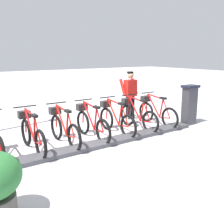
{
  "coord_description": "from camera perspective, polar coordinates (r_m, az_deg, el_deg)",
  "views": [
    {
      "loc": [
        -5.07,
        2.63,
        2.24
      ],
      "look_at": [
        0.5,
        -1.19,
        0.9
      ],
      "focal_mm": 40.38,
      "sensor_mm": 36.0,
      "label": 1
    }
  ],
  "objects": [
    {
      "name": "payment_kiosk",
      "position": [
        8.45,
        17.11,
        -0.03
      ],
      "size": [
        0.36,
        0.52,
        1.28
      ],
      "color": "#38383D",
      "rests_on": "ground"
    },
    {
      "name": "dock_rail_base",
      "position": [
        6.12,
        -6.69,
        -9.84
      ],
      "size": [
        0.44,
        7.17,
        0.1
      ],
      "primitive_type": "cube",
      "color": "#47474C",
      "rests_on": "ground"
    },
    {
      "name": "bike_docked_3",
      "position": [
        6.79,
        -4.77,
        -4.29
      ],
      "size": [
        1.72,
        0.54,
        1.02
      ],
      "color": "black",
      "rests_on": "ground"
    },
    {
      "name": "worker_near_rack",
      "position": [
        8.73,
        4.13,
        2.41
      ],
      "size": [
        0.46,
        0.62,
        1.66
      ],
      "color": "white",
      "rests_on": "ground"
    },
    {
      "name": "bike_docked_1",
      "position": [
        7.68,
        5.62,
        -2.49
      ],
      "size": [
        1.72,
        0.54,
        1.02
      ],
      "color": "black",
      "rests_on": "ground"
    },
    {
      "name": "bike_docked_4",
      "position": [
        6.45,
        -10.96,
        -5.3
      ],
      "size": [
        1.72,
        0.54,
        1.02
      ],
      "color": "black",
      "rests_on": "ground"
    },
    {
      "name": "bike_docked_5",
      "position": [
        6.2,
        -17.76,
        -6.33
      ],
      "size": [
        1.72,
        0.54,
        1.02
      ],
      "color": "black",
      "rests_on": "ground"
    },
    {
      "name": "ground_plane",
      "position": [
        6.13,
        -6.68,
        -10.27
      ],
      "size": [
        60.0,
        60.0,
        0.0
      ],
      "primitive_type": "plane",
      "color": "silver"
    },
    {
      "name": "bike_docked_0",
      "position": [
        8.2,
        9.89,
        -1.72
      ],
      "size": [
        1.72,
        0.54,
        1.02
      ],
      "color": "black",
      "rests_on": "ground"
    },
    {
      "name": "bike_docked_2",
      "position": [
        7.2,
        0.75,
        -3.35
      ],
      "size": [
        1.72,
        0.54,
        1.02
      ],
      "color": "black",
      "rests_on": "ground"
    }
  ]
}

